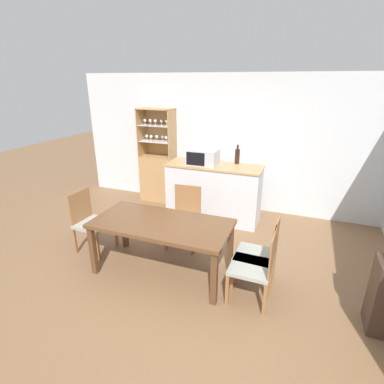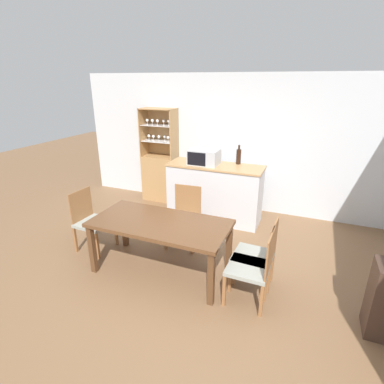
{
  "view_description": "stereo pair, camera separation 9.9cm",
  "coord_description": "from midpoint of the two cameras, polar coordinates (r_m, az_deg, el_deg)",
  "views": [
    {
      "loc": [
        1.14,
        -2.96,
        2.43
      ],
      "look_at": [
        -0.38,
        1.01,
        0.83
      ],
      "focal_mm": 28.0,
      "sensor_mm": 36.0,
      "label": 1
    },
    {
      "loc": [
        1.23,
        -2.92,
        2.43
      ],
      "look_at": [
        -0.38,
        1.01,
        0.83
      ],
      "focal_mm": 28.0,
      "sensor_mm": 36.0,
      "label": 2
    }
  ],
  "objects": [
    {
      "name": "wine_bottle",
      "position": [
        5.35,
        9.4,
        6.73
      ],
      "size": [
        0.08,
        0.08,
        0.34
      ],
      "color": "black",
      "rests_on": "kitchen_counter"
    },
    {
      "name": "kitchen_counter",
      "position": [
        5.42,
        4.84,
        -0.08
      ],
      "size": [
        1.68,
        0.61,
        1.03
      ],
      "color": "silver",
      "rests_on": "ground_plane"
    },
    {
      "name": "dining_chair_side_right_near",
      "position": [
        3.54,
        12.32,
        -13.79
      ],
      "size": [
        0.47,
        0.47,
        0.91
      ],
      "rotation": [
        0.0,
        0.0,
        1.55
      ],
      "color": "#999E93",
      "rests_on": "ground_plane"
    },
    {
      "name": "dining_chair_side_right_far",
      "position": [
        3.76,
        13.06,
        -11.68
      ],
      "size": [
        0.48,
        0.48,
        0.91
      ],
      "rotation": [
        0.0,
        0.0,
        1.52
      ],
      "color": "#999E93",
      "rests_on": "ground_plane"
    },
    {
      "name": "ground_plane",
      "position": [
        3.99,
        0.33,
        -16.81
      ],
      "size": [
        18.0,
        18.0,
        0.0
      ],
      "primitive_type": "plane",
      "color": "brown"
    },
    {
      "name": "dining_chair_side_left_far",
      "position": [
        4.72,
        -18.0,
        -5.22
      ],
      "size": [
        0.48,
        0.48,
        0.91
      ],
      "rotation": [
        0.0,
        0.0,
        -1.62
      ],
      "color": "#999E93",
      "rests_on": "ground_plane"
    },
    {
      "name": "dining_chair_head_far",
      "position": [
        4.61,
        -0.82,
        -4.75
      ],
      "size": [
        0.49,
        0.49,
        0.91
      ],
      "rotation": [
        0.0,
        0.0,
        3.21
      ],
      "color": "#999E93",
      "rests_on": "ground_plane"
    },
    {
      "name": "display_cabinet",
      "position": [
        6.34,
        -5.58,
        3.8
      ],
      "size": [
        0.7,
        0.39,
        1.9
      ],
      "color": "tan",
      "rests_on": "ground_plane"
    },
    {
      "name": "wall_back",
      "position": [
        5.81,
        10.23,
        8.89
      ],
      "size": [
        6.8,
        0.06,
        2.55
      ],
      "color": "silver",
      "rests_on": "ground_plane"
    },
    {
      "name": "microwave",
      "position": [
        5.27,
        2.84,
        6.68
      ],
      "size": [
        0.51,
        0.37,
        0.26
      ],
      "color": "#B7BABF",
      "rests_on": "kitchen_counter"
    },
    {
      "name": "dining_table",
      "position": [
        3.89,
        -5.33,
        -6.71
      ],
      "size": [
        1.77,
        0.86,
        0.73
      ],
      "color": "brown",
      "rests_on": "ground_plane"
    }
  ]
}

